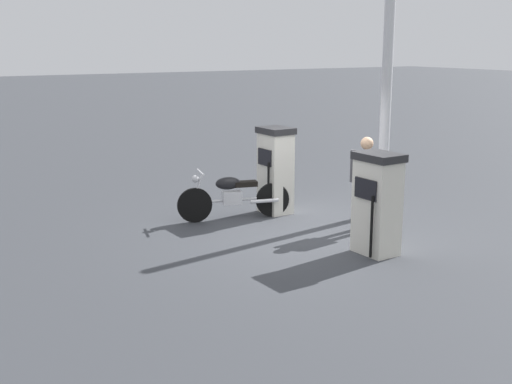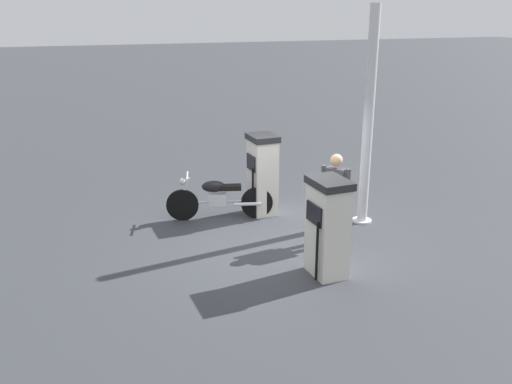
{
  "view_description": "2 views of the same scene",
  "coord_description": "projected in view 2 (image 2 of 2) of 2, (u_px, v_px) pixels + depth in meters",
  "views": [
    {
      "loc": [
        6.51,
        9.13,
        3.3
      ],
      "look_at": [
        0.83,
        -0.41,
        0.76
      ],
      "focal_mm": 45.97,
      "sensor_mm": 36.0,
      "label": 1
    },
    {
      "loc": [
        3.57,
        8.74,
        4.15
      ],
      "look_at": [
        0.35,
        -0.21,
        0.94
      ],
      "focal_mm": 38.45,
      "sensor_mm": 36.0,
      "label": 2
    }
  ],
  "objects": [
    {
      "name": "canopy_support_pole",
      "position": [
        368.0,
        123.0,
        10.57
      ],
      "size": [
        0.4,
        0.4,
        4.24
      ],
      "color": "silver",
      "rests_on": "ground"
    },
    {
      "name": "ground_plane",
      "position": [
        277.0,
        241.0,
        10.27
      ],
      "size": [
        120.0,
        120.0,
        0.0
      ],
      "primitive_type": "plane",
      "color": "#383A3F"
    },
    {
      "name": "fuel_pump_far",
      "position": [
        328.0,
        227.0,
        8.75
      ],
      "size": [
        0.58,
        0.76,
        1.63
      ],
      "color": "silver",
      "rests_on": "ground"
    },
    {
      "name": "attendant_person",
      "position": [
        335.0,
        192.0,
        9.95
      ],
      "size": [
        0.43,
        0.5,
        1.69
      ],
      "color": "#1E1E2D",
      "rests_on": "ground"
    },
    {
      "name": "motorcycle_near_pump",
      "position": [
        218.0,
        197.0,
        11.19
      ],
      "size": [
        2.13,
        0.8,
        0.97
      ],
      "color": "black",
      "rests_on": "ground"
    },
    {
      "name": "fuel_pump_near",
      "position": [
        262.0,
        174.0,
        11.4
      ],
      "size": [
        0.59,
        0.69,
        1.7
      ],
      "color": "silver",
      "rests_on": "ground"
    }
  ]
}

